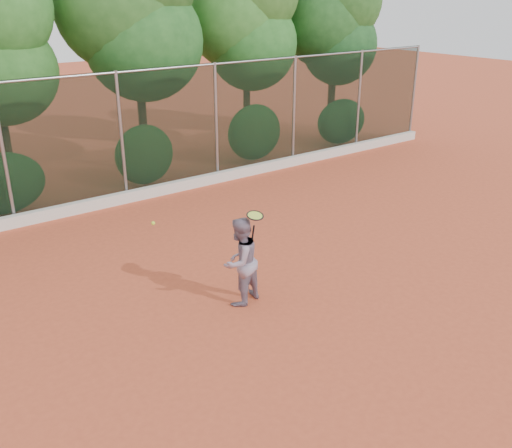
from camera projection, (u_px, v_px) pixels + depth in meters
ground at (288, 302)px, 10.64m from camera, size 80.00×80.00×0.00m
concrete_curb at (130, 196)px, 15.64m from camera, size 24.00×0.20×0.30m
tennis_player at (240, 261)px, 10.34m from camera, size 0.96×0.84×1.68m
chainlink_fence at (121, 134)px, 15.13m from camera, size 24.09×0.09×3.50m
foliage_backdrop at (63, 30)px, 15.32m from camera, size 23.70×3.63×7.55m
tennis_racket at (255, 218)px, 10.01m from camera, size 0.36×0.35×0.56m
tennis_ball_in_flight at (153, 223)px, 9.32m from camera, size 0.07×0.07×0.07m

